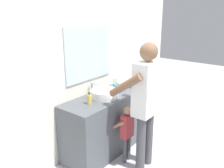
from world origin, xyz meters
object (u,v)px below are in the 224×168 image
adult_parent (146,96)px  child_toddler (127,129)px  toothbrush_cup (115,87)px  soap_bottle (89,99)px

adult_parent → child_toddler: bearing=100.8°
toothbrush_cup → child_toddler: bearing=-126.2°
child_toddler → adult_parent: bearing=-79.2°
toothbrush_cup → child_toddler: size_ratio=0.25×
soap_bottle → adult_parent: size_ratio=0.10×
child_toddler → soap_bottle: bearing=128.4°
toothbrush_cup → adult_parent: (-0.29, -0.70, 0.10)m
toothbrush_cup → soap_bottle: (-0.64, -0.07, 0.01)m
toothbrush_cup → adult_parent: size_ratio=0.12×
soap_bottle → adult_parent: bearing=-60.8°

